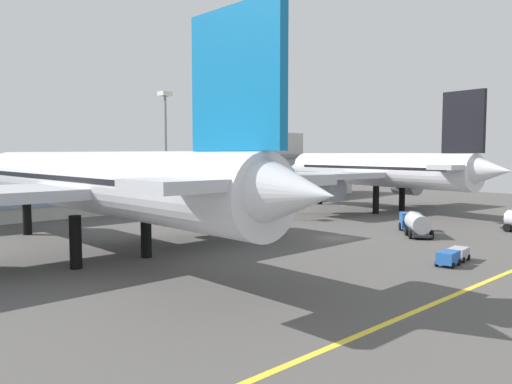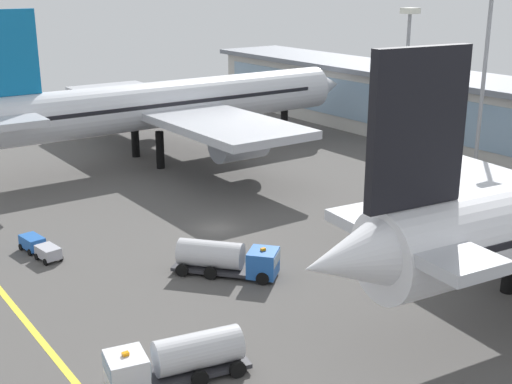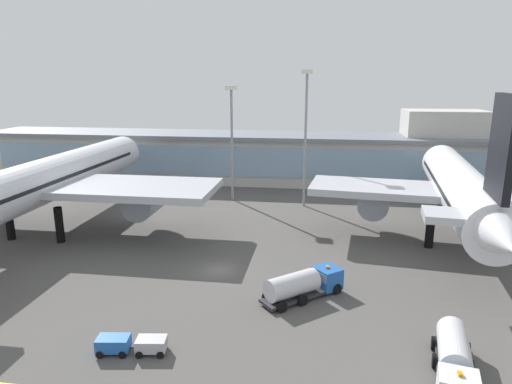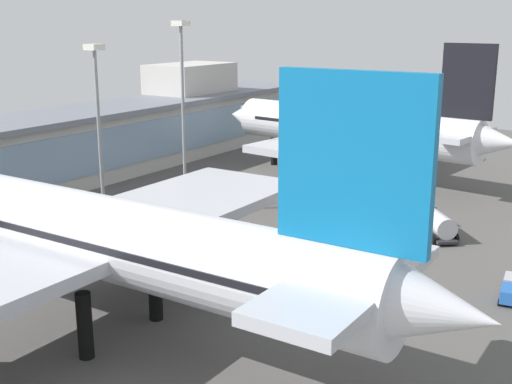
{
  "view_description": "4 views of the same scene",
  "coord_description": "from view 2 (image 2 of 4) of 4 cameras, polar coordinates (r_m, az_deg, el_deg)",
  "views": [
    {
      "loc": [
        -50.59,
        -38.89,
        10.67
      ],
      "look_at": [
        -2.54,
        11.86,
        5.31
      ],
      "focal_mm": 35.55,
      "sensor_mm": 36.0,
      "label": 1
    },
    {
      "loc": [
        54.9,
        -34.39,
        24.24
      ],
      "look_at": [
        3.02,
        2.72,
        4.1
      ],
      "focal_mm": 47.9,
      "sensor_mm": 36.0,
      "label": 2
    },
    {
      "loc": [
        11.09,
        -47.19,
        21.61
      ],
      "look_at": [
        2.88,
        10.81,
        6.85
      ],
      "focal_mm": 31.3,
      "sensor_mm": 36.0,
      "label": 3
    },
    {
      "loc": [
        -60.14,
        -27.04,
        23.31
      ],
      "look_at": [
        -0.49,
        11.4,
        4.79
      ],
      "focal_mm": 46.3,
      "sensor_mm": 36.0,
      "label": 4
    }
  ],
  "objects": [
    {
      "name": "ground_plane",
      "position": [
        69.16,
        -3.3,
        -3.02
      ],
      "size": [
        180.0,
        180.0,
        0.0
      ],
      "primitive_type": "plane",
      "color": "#514F4C"
    },
    {
      "name": "airliner_near_left",
      "position": [
        94.68,
        -7.24,
        7.25
      ],
      "size": [
        48.71,
        61.33,
        20.74
      ],
      "rotation": [
        0.0,
        0.0,
        1.57
      ],
      "color": "black",
      "rests_on": "ground"
    },
    {
      "name": "fuel_tanker_truck",
      "position": [
        58.03,
        -2.26,
        -5.55
      ],
      "size": [
        8.44,
        7.73,
        2.9
      ],
      "rotation": [
        0.0,
        0.0,
        0.71
      ],
      "color": "black",
      "rests_on": "ground"
    },
    {
      "name": "baggage_tug_near",
      "position": [
        44.03,
        -6.92,
        -13.7
      ],
      "size": [
        4.47,
        9.35,
        2.9
      ],
      "rotation": [
        0.0,
        0.0,
        4.51
      ],
      "color": "black",
      "rests_on": "ground"
    },
    {
      "name": "service_truck_far",
      "position": [
        65.29,
        -17.63,
        -4.39
      ],
      "size": [
        5.75,
        2.4,
        1.4
      ],
      "rotation": [
        0.0,
        0.0,
        3.28
      ],
      "color": "black",
      "rests_on": "ground"
    },
    {
      "name": "apron_light_mast_west",
      "position": [
        78.91,
        18.59,
        10.09
      ],
      "size": [
        1.8,
        1.8,
        23.26
      ],
      "color": "gray",
      "rests_on": "ground"
    },
    {
      "name": "apron_light_mast_centre",
      "position": [
        89.11,
        12.47,
        10.38
      ],
      "size": [
        1.8,
        1.8,
        20.63
      ],
      "color": "gray",
      "rests_on": "ground"
    }
  ]
}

